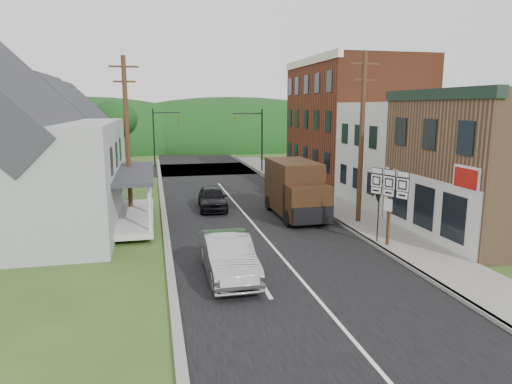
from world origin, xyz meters
TOP-DOWN VIEW (x-y plane):
  - ground at (0.00, 0.00)m, footprint 120.00×120.00m
  - road at (0.00, 10.00)m, footprint 9.00×90.00m
  - cross_road at (0.00, 27.00)m, footprint 60.00×9.00m
  - sidewalk_right at (5.90, 8.00)m, footprint 2.80×55.00m
  - curb_right at (4.55, 8.00)m, footprint 0.20×55.00m
  - curb_left at (-4.65, 8.00)m, footprint 0.30×55.00m
  - storefront_tan at (11.30, 0.00)m, footprint 8.00×8.00m
  - storefront_white at (11.30, 7.50)m, footprint 8.00×7.00m
  - storefront_red at (11.30, 17.00)m, footprint 8.00×12.00m
  - house_gray at (-12.00, 6.00)m, footprint 10.20×12.24m
  - house_blue at (-11.00, 17.00)m, footprint 7.14×8.16m
  - house_cream at (-11.50, 26.00)m, footprint 7.14×8.16m
  - utility_pole_right at (5.60, 3.50)m, footprint 1.60×0.26m
  - utility_pole_left at (-6.50, 8.00)m, footprint 1.60×0.26m
  - traffic_signal_right at (4.30, 23.50)m, footprint 2.87×0.20m
  - traffic_signal_left at (-4.30, 30.50)m, footprint 2.87×0.20m
  - tree_left_d at (-9.00, 32.00)m, footprint 4.80×4.80m
  - forested_ridge at (0.00, 55.00)m, footprint 90.00×30.00m
  - silver_sedan at (-2.55, -2.76)m, footprint 1.71×4.81m
  - dark_sedan at (-1.68, 8.66)m, footprint 1.89×4.22m
  - delivery_van at (2.73, 5.68)m, footprint 2.41×5.72m
  - route_sign_cluster at (4.94, -0.84)m, footprint 0.84×1.86m
  - warning_sign at (4.78, -0.21)m, footprint 0.14×0.70m

SIDE VIEW (x-z plane):
  - ground at x=0.00m, z-range 0.00..0.00m
  - road at x=0.00m, z-range -0.01..0.01m
  - cross_road at x=0.00m, z-range -0.01..0.01m
  - forested_ridge at x=0.00m, z-range -8.00..8.00m
  - curb_left at x=-4.65m, z-range 0.00..0.12m
  - sidewalk_right at x=5.90m, z-range 0.00..0.15m
  - curb_right at x=4.55m, z-range 0.00..0.15m
  - dark_sedan at x=-1.68m, z-range 0.00..1.41m
  - silver_sedan at x=-2.55m, z-range 0.00..1.58m
  - delivery_van at x=2.73m, z-range 0.02..3.20m
  - warning_sign at x=4.78m, z-range 0.50..3.04m
  - route_sign_cluster at x=4.94m, z-range 0.66..4.14m
  - storefront_white at x=11.30m, z-range 0.00..6.50m
  - storefront_tan at x=11.30m, z-range 0.00..7.00m
  - house_blue at x=-11.00m, z-range 0.05..7.33m
  - house_cream at x=-11.50m, z-range 0.05..7.33m
  - traffic_signal_right at x=4.30m, z-range 0.76..6.76m
  - traffic_signal_left at x=-4.30m, z-range 0.76..6.76m
  - house_gray at x=-12.00m, z-range 0.06..8.41m
  - utility_pole_right at x=5.60m, z-range 0.16..9.16m
  - utility_pole_left at x=-6.50m, z-range 0.16..9.16m
  - tree_left_d at x=-9.00m, z-range 1.41..8.35m
  - storefront_red at x=11.30m, z-range 0.00..10.00m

